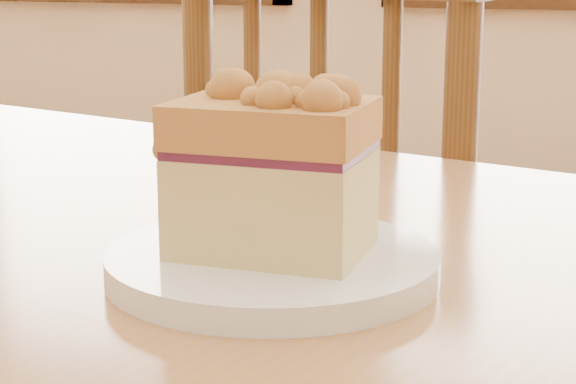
{
  "coord_description": "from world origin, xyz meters",
  "views": [
    {
      "loc": [
        0.46,
        -0.49,
        0.94
      ],
      "look_at": [
        0.27,
        0.09,
        0.8
      ],
      "focal_mm": 62.0,
      "sensor_mm": 36.0,
      "label": 1
    }
  ],
  "objects_px": {
    "cake_slice": "(271,161)",
    "plate": "(273,265)",
    "cafe_chair_main": "(380,304)",
    "cafe_table_main": "(18,351)"
  },
  "relations": [
    {
      "from": "cafe_table_main",
      "to": "plate",
      "type": "height_order",
      "value": "plate"
    },
    {
      "from": "cake_slice",
      "to": "plate",
      "type": "bearing_deg",
      "value": -27.76
    },
    {
      "from": "cafe_table_main",
      "to": "cafe_chair_main",
      "type": "relative_size",
      "value": 1.45
    },
    {
      "from": "cafe_chair_main",
      "to": "cake_slice",
      "type": "relative_size",
      "value": 7.75
    },
    {
      "from": "cafe_table_main",
      "to": "cake_slice",
      "type": "bearing_deg",
      "value": 3.51
    },
    {
      "from": "cake_slice",
      "to": "cafe_chair_main",
      "type": "bearing_deg",
      "value": 97.39
    },
    {
      "from": "cafe_chair_main",
      "to": "plate",
      "type": "relative_size",
      "value": 4.75
    },
    {
      "from": "cafe_table_main",
      "to": "cafe_chair_main",
      "type": "bearing_deg",
      "value": 93.77
    },
    {
      "from": "cafe_table_main",
      "to": "cafe_chair_main",
      "type": "distance_m",
      "value": 0.67
    },
    {
      "from": "cafe_table_main",
      "to": "cake_slice",
      "type": "height_order",
      "value": "cake_slice"
    }
  ]
}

